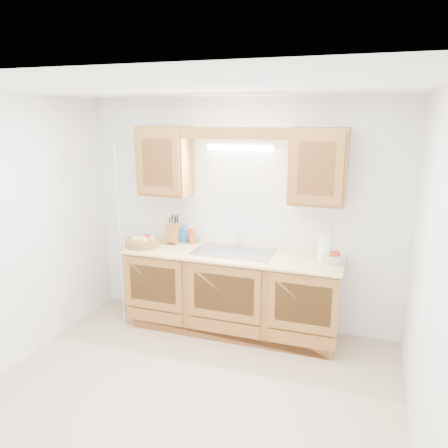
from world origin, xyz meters
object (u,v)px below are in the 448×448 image
at_px(paper_towel, 324,249).
at_px(apple_bowl, 333,257).
at_px(fruit_basket, 142,241).
at_px(knife_block, 173,232).

height_order(paper_towel, apple_bowl, paper_towel).
distance_m(fruit_basket, apple_bowl, 2.06).
relative_size(fruit_basket, apple_bowl, 1.87).
xyz_separation_m(paper_towel, apple_bowl, (0.09, 0.01, -0.08)).
xyz_separation_m(fruit_basket, paper_towel, (1.97, 0.09, 0.08)).
distance_m(knife_block, apple_bowl, 1.79).
xyz_separation_m(knife_block, paper_towel, (1.70, -0.13, 0.01)).
relative_size(fruit_basket, knife_block, 1.45).
bearing_deg(paper_towel, fruit_basket, -177.43).
bearing_deg(knife_block, apple_bowl, -2.37).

